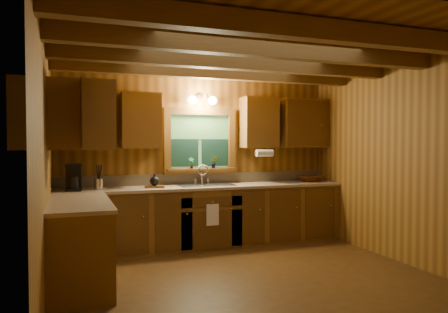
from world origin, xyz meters
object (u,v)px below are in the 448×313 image
sink (205,188)px  wicker_basket (310,179)px  coffee_maker (74,177)px  cutting_board (155,187)px

sink → wicker_basket: (1.78, 0.02, 0.09)m
coffee_maker → wicker_basket: bearing=6.5°
wicker_basket → sink: bearing=-179.5°
sink → cutting_board: 0.76m
coffee_maker → wicker_basket: coffee_maker is taller
sink → wicker_basket: sink is taller
sink → wicker_basket: 1.78m
sink → coffee_maker: coffee_maker is taller
cutting_board → sink: bearing=10.5°
coffee_maker → sink: bearing=7.0°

